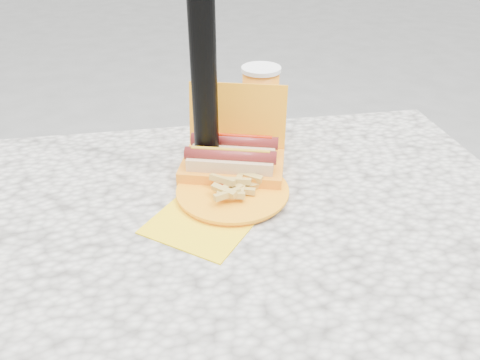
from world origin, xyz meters
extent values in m
cube|color=beige|center=(0.00, 0.00, 0.72)|extent=(1.20, 0.80, 0.05)
cylinder|color=black|center=(-0.50, 0.30, 0.35)|extent=(0.07, 0.07, 0.70)
cylinder|color=black|center=(0.50, 0.30, 0.35)|extent=(0.07, 0.07, 0.70)
cube|color=#FF9A11|center=(0.05, 0.14, 0.77)|extent=(0.24, 0.19, 0.04)
cube|color=#FF9A11|center=(0.07, 0.22, 0.85)|extent=(0.21, 0.09, 0.13)
cube|color=tan|center=(0.04, 0.11, 0.79)|extent=(0.18, 0.09, 0.04)
cylinder|color=maroon|center=(0.04, 0.11, 0.82)|extent=(0.18, 0.08, 0.03)
cylinder|color=#C18816|center=(0.04, 0.11, 0.83)|extent=(0.15, 0.05, 0.01)
cube|color=tan|center=(0.06, 0.17, 0.79)|extent=(0.18, 0.09, 0.04)
cylinder|color=maroon|center=(0.06, 0.17, 0.82)|extent=(0.18, 0.08, 0.03)
cylinder|color=#B71A00|center=(0.06, 0.17, 0.83)|extent=(0.15, 0.05, 0.01)
cube|color=yellow|center=(-0.03, -0.01, 0.75)|extent=(0.24, 0.24, 0.00)
cylinder|color=#FF9A11|center=(0.04, 0.07, 0.76)|extent=(0.21, 0.21, 0.01)
cylinder|color=#FF9A11|center=(0.04, 0.07, 0.76)|extent=(0.22, 0.22, 0.01)
cube|color=gold|center=(0.02, 0.03, 0.79)|extent=(0.05, 0.05, 0.01)
cube|color=gold|center=(0.04, 0.06, 0.78)|extent=(0.05, 0.04, 0.01)
cube|color=gold|center=(0.03, 0.03, 0.78)|extent=(0.05, 0.03, 0.01)
cube|color=gold|center=(0.07, 0.07, 0.79)|extent=(0.05, 0.04, 0.01)
cube|color=gold|center=(0.04, 0.09, 0.78)|extent=(0.02, 0.05, 0.01)
cube|color=gold|center=(0.05, 0.05, 0.77)|extent=(0.05, 0.03, 0.01)
cube|color=gold|center=(0.04, 0.07, 0.78)|extent=(0.04, 0.05, 0.01)
cube|color=gold|center=(0.05, 0.05, 0.78)|extent=(0.03, 0.05, 0.01)
cube|color=gold|center=(0.04, 0.07, 0.77)|extent=(0.05, 0.03, 0.01)
cube|color=gold|center=(0.07, 0.08, 0.78)|extent=(0.05, 0.04, 0.01)
cube|color=gold|center=(0.08, 0.09, 0.78)|extent=(0.04, 0.05, 0.01)
cube|color=gold|center=(0.07, 0.07, 0.77)|extent=(0.04, 0.05, 0.01)
cube|color=gold|center=(0.02, 0.07, 0.79)|extent=(0.05, 0.04, 0.01)
cube|color=gold|center=(0.04, 0.09, 0.78)|extent=(0.05, 0.03, 0.01)
cube|color=gold|center=(0.02, 0.02, 0.78)|extent=(0.05, 0.03, 0.01)
cube|color=gold|center=(0.04, 0.07, 0.77)|extent=(0.05, 0.03, 0.01)
cube|color=gold|center=(0.09, 0.06, 0.77)|extent=(0.05, 0.03, 0.01)
cube|color=gold|center=(0.06, 0.08, 0.78)|extent=(0.03, 0.05, 0.01)
cube|color=gold|center=(0.05, 0.06, 0.79)|extent=(0.05, 0.03, 0.01)
ellipsoid|color=#B71A00|center=(0.02, 0.12, 0.77)|extent=(0.05, 0.05, 0.01)
cube|color=red|center=(0.05, 0.07, 0.78)|extent=(0.09, 0.04, 0.00)
cylinder|color=orange|center=(0.14, 0.32, 0.83)|extent=(0.08, 0.08, 0.16)
cylinder|color=#036224|center=(0.14, 0.32, 0.83)|extent=(0.09, 0.09, 0.05)
cylinder|color=white|center=(0.14, 0.32, 0.91)|extent=(0.09, 0.09, 0.01)
camera|label=1|loc=(-0.08, -0.69, 1.26)|focal=35.00mm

